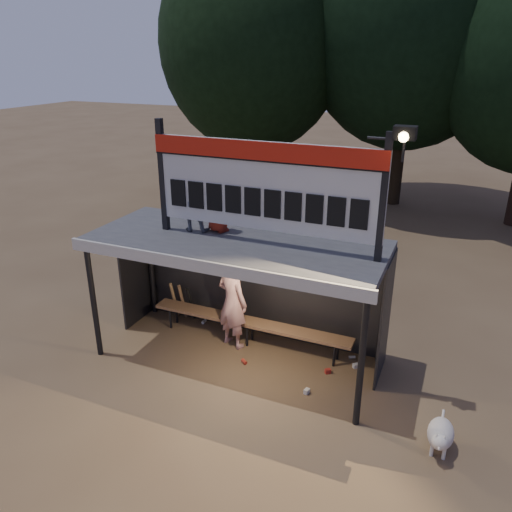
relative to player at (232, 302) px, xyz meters
The scene contains 12 objects.
ground 1.01m from the player, 54.21° to the right, with size 80.00×80.00×0.00m, color brown.
player is the anchor object (origin of this frame).
child_a 2.09m from the player, 160.01° to the right, with size 0.56×0.44×1.15m, color slate.
child_b 1.93m from the player, 151.35° to the right, with size 0.49×0.32×1.01m, color maroon.
dugout_shelter 0.98m from the player, 25.13° to the right, with size 5.10×2.08×2.32m.
scoreboard_assembly 2.58m from the player, 24.63° to the right, with size 4.10×0.27×1.99m.
bench 0.57m from the player, 34.36° to the left, with size 4.00×0.35×0.48m.
tree_left 11.31m from the player, 111.19° to the left, with size 6.46×6.46×9.27m.
tree_mid 12.38m from the player, 83.51° to the left, with size 7.22×7.22×10.36m.
dog 4.14m from the player, 19.45° to the right, with size 0.36×0.81×0.49m.
bats 1.52m from the player, 161.75° to the left, with size 0.47×0.33×0.84m.
litter 1.59m from the player, ahead, with size 3.35×1.49×0.08m.
Camera 1 is at (3.38, -7.04, 5.21)m, focal length 35.00 mm.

